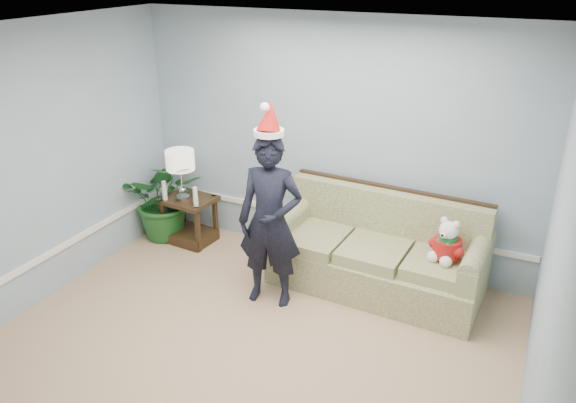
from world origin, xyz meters
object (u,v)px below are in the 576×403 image
Objects in this scene: side_table at (190,224)px; table_lamp at (180,162)px; sofa at (378,256)px; teddy_bear at (447,246)px; man at (270,222)px; houseplant at (165,198)px.

side_table is 0.80m from table_lamp.
side_table is at bearing -177.32° from sofa.
sofa is 0.77m from teddy_bear.
table_lamp is at bearing -176.46° from sofa.
teddy_bear is (3.08, -0.08, -0.34)m from table_lamp.
man is 3.96× the size of teddy_bear.
man reaches higher than sofa.
man reaches higher than teddy_bear.
side_table is 1.44× the size of teddy_bear.
man is (1.45, -0.72, 0.65)m from side_table.
man is at bearing -26.18° from side_table.
sofa is 2.34m from side_table.
man is at bearing -138.54° from sofa.
table_lamp is (-2.39, -0.02, 0.67)m from sofa.
teddy_bear is (3.36, -0.11, 0.17)m from houseplant.
teddy_bear is at bearing -2.27° from side_table.
sofa is at bearing -167.74° from teddy_bear.
side_table is 1.75m from man.
side_table is (-2.34, 0.01, -0.13)m from sofa.
houseplant is 1.95m from man.
sofa is at bearing 0.53° from table_lamp.
table_lamp is 0.59m from houseplant.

